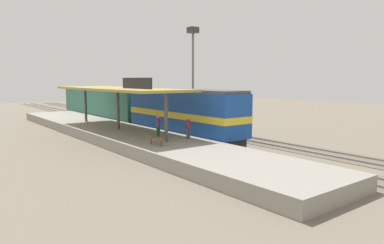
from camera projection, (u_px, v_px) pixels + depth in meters
ground_plane at (177, 132)px, 36.73m from camera, size 120.00×120.00×0.00m
track_near at (161, 134)px, 35.52m from camera, size 3.20×110.00×0.16m
track_far at (197, 130)px, 38.30m from camera, size 3.20×110.00×0.16m
platform at (119, 134)px, 32.69m from camera, size 6.00×44.00×0.90m
station_canopy at (118, 90)px, 32.13m from camera, size 5.20×18.00×4.70m
platform_bench at (156, 139)px, 24.78m from camera, size 0.44×1.70×0.50m
locomotive at (183, 113)px, 32.29m from camera, size 2.93×14.43×4.44m
passenger_carriage_single at (102, 103)px, 46.49m from camera, size 2.90×20.00×4.24m
light_mast at (193, 55)px, 43.05m from camera, size 1.10×1.10×11.70m
person_waiting at (188, 126)px, 27.35m from camera, size 0.34×0.34×1.71m
person_walking at (158, 125)px, 28.38m from camera, size 0.34×0.34×1.71m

